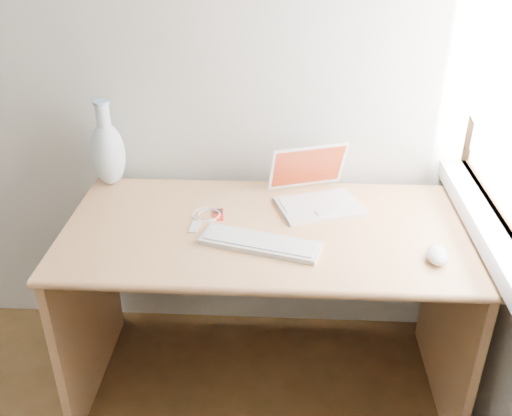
# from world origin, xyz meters

# --- Properties ---
(back_wall) EXTENTS (3.50, 0.04, 2.60)m
(back_wall) POSITION_xyz_m (0.00, 1.75, 1.30)
(back_wall) COLOR silver
(back_wall) RESTS_ON floor
(desk) EXTENTS (1.39, 0.69, 0.73)m
(desk) POSITION_xyz_m (0.97, 1.43, 0.52)
(desk) COLOR tan
(desk) RESTS_ON floor
(laptop) EXTENTS (0.34, 0.33, 0.20)m
(laptop) POSITION_xyz_m (1.16, 1.53, 0.78)
(laptop) COLOR white
(laptop) RESTS_ON desk
(external_keyboard) EXTENTS (0.41, 0.22, 0.02)m
(external_keyboard) POSITION_xyz_m (0.96, 1.23, 0.74)
(external_keyboard) COLOR white
(external_keyboard) RESTS_ON desk
(mouse) EXTENTS (0.08, 0.12, 0.04)m
(mouse) POSITION_xyz_m (1.51, 1.17, 0.75)
(mouse) COLOR white
(mouse) RESTS_ON desk
(ipod) EXTENTS (0.04, 0.08, 0.01)m
(ipod) POSITION_xyz_m (0.80, 1.42, 0.74)
(ipod) COLOR #AC160B
(ipod) RESTS_ON desk
(cable_coil) EXTENTS (0.14, 0.14, 0.01)m
(cable_coil) POSITION_xyz_m (0.76, 1.41, 0.74)
(cable_coil) COLOR white
(cable_coil) RESTS_ON desk
(remote) EXTENTS (0.03, 0.08, 0.01)m
(remote) POSITION_xyz_m (0.73, 1.33, 0.74)
(remote) COLOR white
(remote) RESTS_ON desk
(vase) EXTENTS (0.13, 0.13, 0.34)m
(vase) POSITION_xyz_m (0.35, 1.65, 0.87)
(vase) COLOR white
(vase) RESTS_ON desk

